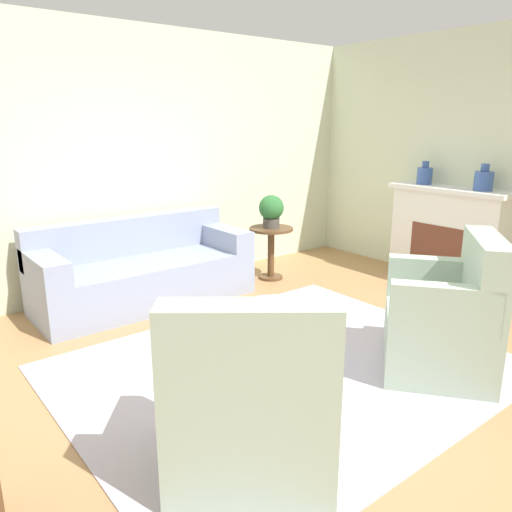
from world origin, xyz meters
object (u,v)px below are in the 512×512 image
at_px(couch, 143,272).
at_px(side_table, 271,244).
at_px(armchair_right, 447,320).
at_px(ottoman_table, 277,325).
at_px(vase_mantel_far, 484,180).
at_px(armchair_left, 249,406).
at_px(potted_plant_on_side_table, 271,210).
at_px(vase_mantel_near, 425,175).

height_order(couch, side_table, couch).
distance_m(armchair_right, ottoman_table, 1.27).
distance_m(couch, vase_mantel_far, 3.70).
height_order(armchair_left, vase_mantel_far, vase_mantel_far).
bearing_deg(couch, armchair_left, -105.18).
relative_size(armchair_left, potted_plant_on_side_table, 2.93).
bearing_deg(vase_mantel_far, armchair_right, -156.59).
relative_size(armchair_left, vase_mantel_far, 3.97).
xyz_separation_m(armchair_right, side_table, (0.45, 2.55, 0.02)).
distance_m(armchair_left, potted_plant_on_side_table, 3.46).
xyz_separation_m(vase_mantel_far, potted_plant_on_side_table, (-1.48, 1.71, -0.39)).
bearing_deg(ottoman_table, vase_mantel_far, -2.21).
height_order(armchair_right, vase_mantel_near, vase_mantel_near).
bearing_deg(side_table, armchair_right, -100.07).
distance_m(couch, vase_mantel_near, 3.38).
distance_m(armchair_right, side_table, 2.59).
height_order(side_table, potted_plant_on_side_table, potted_plant_on_side_table).
height_order(ottoman_table, vase_mantel_near, vase_mantel_near).
relative_size(armchair_right, vase_mantel_far, 3.97).
bearing_deg(potted_plant_on_side_table, side_table, 45.00).
bearing_deg(armchair_left, side_table, 48.03).
height_order(armchair_left, potted_plant_on_side_table, armchair_left).
relative_size(ottoman_table, side_table, 1.03).
distance_m(couch, armchair_left, 2.86).
xyz_separation_m(armchair_left, ottoman_table, (1.00, 0.94, -0.13)).
relative_size(armchair_right, potted_plant_on_side_table, 2.93).
height_order(armchair_right, ottoman_table, armchair_right).
bearing_deg(couch, vase_mantel_near, -21.94).
relative_size(armchair_right, vase_mantel_near, 4.20).
distance_m(ottoman_table, potted_plant_on_side_table, 2.14).
height_order(armchair_left, ottoman_table, armchair_left).
bearing_deg(vase_mantel_far, vase_mantel_near, 90.00).
bearing_deg(armchair_right, potted_plant_on_side_table, 79.93).
distance_m(ottoman_table, side_table, 2.07).
xyz_separation_m(armchair_left, side_table, (2.29, 2.55, 0.02)).
relative_size(armchair_right, side_table, 1.80).
distance_m(armchair_left, armchair_right, 1.84).
bearing_deg(side_table, couch, 172.13).
distance_m(vase_mantel_near, potted_plant_on_side_table, 1.83).
xyz_separation_m(couch, side_table, (1.54, -0.21, 0.10)).
height_order(armchair_left, vase_mantel_near, vase_mantel_near).
bearing_deg(side_table, vase_mantel_far, -49.19).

